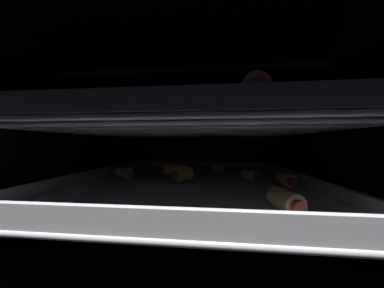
{
  "coord_description": "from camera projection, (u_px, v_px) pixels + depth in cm",
  "views": [
    {
      "loc": [
        4.35,
        -38.57,
        17.11
      ],
      "look_at": [
        0.0,
        6.2,
        17.1
      ],
      "focal_mm": 16.15,
      "sensor_mm": 36.0,
      "label": 1
    }
  ],
  "objects": [
    {
      "name": "ground_plane",
      "position": [
        189.0,
        223.0,
        0.39
      ],
      "size": [
        60.28,
        53.46,
        1.2
      ],
      "primitive_type": "cube",
      "color": "black"
    },
    {
      "name": "oven_wall_back",
      "position": [
        197.0,
        147.0,
        0.65
      ],
      "size": [
        60.28,
        1.2,
        32.06
      ],
      "primitive_type": "cube",
      "color": "black",
      "rests_on": "ground_plane"
    },
    {
      "name": "oven_wall_left",
      "position": [
        68.0,
        148.0,
        0.42
      ],
      "size": [
        1.2,
        51.06,
        32.06
      ],
      "primitive_type": "cube",
      "color": "black",
      "rests_on": "ground_plane"
    },
    {
      "name": "oven_wall_right",
      "position": [
        330.0,
        149.0,
        0.36
      ],
      "size": [
        1.2,
        51.06,
        32.06
      ],
      "primitive_type": "cube",
      "color": "black",
      "rests_on": "ground_plane"
    },
    {
      "name": "oven_ceiling",
      "position": [
        189.0,
        75.0,
        0.39
      ],
      "size": [
        60.28,
        53.46,
        1.2
      ],
      "primitive_type": "cube",
      "color": "black"
    },
    {
      "name": "heating_element",
      "position": [
        189.0,
        88.0,
        0.39
      ],
      "size": [
        46.3,
        20.0,
        1.28
      ],
      "color": "#333338"
    },
    {
      "name": "oven_rack_lower",
      "position": [
        189.0,
        185.0,
        0.39
      ],
      "size": [
        55.25,
        50.04,
        0.8
      ],
      "color": "#B7B7BC"
    },
    {
      "name": "baking_tray_lower",
      "position": [
        189.0,
        180.0,
        0.39
      ],
      "size": [
        46.87,
        45.79,
        2.71
      ],
      "color": "silver",
      "rests_on": "oven_rack_lower"
    },
    {
      "name": "pig_in_blanket_lower_0",
      "position": [
        174.0,
        164.0,
        0.58
      ],
      "size": [
        5.41,
        4.38,
        2.53
      ],
      "rotation": [
        0.0,
        0.0,
        4.12
      ],
      "color": "tan",
      "rests_on": "baking_tray_lower"
    },
    {
      "name": "pig_in_blanket_lower_1",
      "position": [
        217.0,
        168.0,
        0.47
      ],
      "size": [
        5.1,
        4.41,
        3.12
      ],
      "rotation": [
        0.0,
        0.0,
        5.21
      ],
      "color": "tan",
      "rests_on": "baking_tray_lower"
    },
    {
      "name": "pig_in_blanket_lower_2",
      "position": [
        125.0,
        173.0,
        0.4
      ],
      "size": [
        5.03,
        4.09,
        2.59
      ],
      "rotation": [
        0.0,
        0.0,
        1.05
      ],
      "color": "tan",
      "rests_on": "baking_tray_lower"
    },
    {
      "name": "pig_in_blanket_lower_3",
      "position": [
        285.0,
        200.0,
        0.21
      ],
      "size": [
        3.29,
        5.39,
        2.55
      ],
      "rotation": [
        0.0,
        0.0,
        3.34
      ],
      "color": "tan",
      "rests_on": "baking_tray_lower"
    },
    {
      "name": "pig_in_blanket_lower_4",
      "position": [
        250.0,
        175.0,
        0.37
      ],
      "size": [
        4.37,
        3.88,
        2.69
      ],
      "rotation": [
        0.0,
        0.0,
        0.91
      ],
      "color": "tan",
      "rests_on": "baking_tray_lower"
    },
    {
      "name": "pig_in_blanket_lower_5",
      "position": [
        169.0,
        169.0,
        0.46
      ],
      "size": [
        5.76,
        5.02,
        2.7
      ],
      "rotation": [
        0.0,
        0.0,
        2.24
      ],
      "color": "tan",
      "rests_on": "baking_tray_lower"
    },
    {
      "name": "pig_in_blanket_lower_6",
      "position": [
        183.0,
        166.0,
        0.52
      ],
      "size": [
        4.39,
        3.23,
        2.68
      ],
      "rotation": [
        0.0,
        0.0,
        4.51
      ],
      "color": "tan",
      "rests_on": "baking_tray_lower"
    },
    {
      "name": "pig_in_blanket_lower_7",
      "position": [
        285.0,
        179.0,
        0.33
      ],
      "size": [
        2.97,
        5.28,
        2.53
      ],
      "rotation": [
        0.0,
        0.0,
        3.3
      ],
      "color": "tan",
      "rests_on": "baking_tray_lower"
    },
    {
      "name": "pig_in_blanket_lower_8",
      "position": [
        183.0,
        174.0,
        0.37
      ],
      "size": [
        5.03,
        4.91,
        3.33
      ],
      "rotation": [
        0.0,
        0.0,
        2.33
      ],
      "color": "tan",
      "rests_on": "baking_tray_lower"
    },
    {
      "name": "oven_rack_upper",
      "position": [
        189.0,
        132.0,
        0.39
      ],
      "size": [
        55.17,
        50.04,
        0.72
      ],
      "color": "#B7B7BC"
    },
    {
      "name": "baking_tray_upper",
      "position": [
        189.0,
        127.0,
        0.39
      ],
      "size": [
        46.87,
        45.79,
        2.32
      ],
      "color": "#4C4C51",
      "rests_on": "oven_rack_upper"
    },
    {
      "name": "pig_in_blanket_upper_0",
      "position": [
        117.0,
        103.0,
        0.24
      ],
      "size": [
        4.9,
        4.0,
        2.86
      ],
      "rotation": [
        0.0,
        0.0,
        5.29
      ],
      "color": "tan",
      "rests_on": "baking_tray_upper"
    },
    {
      "name": "pig_in_blanket_upper_1",
      "position": [
        150.0,
        122.0,
        0.47
      ],
      "size": [
        4.38,
        5.49,
        3.23
      ],
      "rotation": [
        0.0,
        0.0,
        2.68
      ],
      "color": "tan",
      "rests_on": "baking_tray_upper"
    },
    {
      "name": "pig_in_blanket_upper_2",
      "position": [
        179.0,
        126.0,
        0.54
      ],
      "size": [
        4.44,
        4.92,
        2.52
      ],
      "rotation": [
        0.0,
        0.0,
        5.58
      ],
      "color": "tan",
      "rests_on": "baking_tray_upper"
    },
    {
      "name": "pig_in_blanket_upper_3",
      "position": [
        114.0,
        120.0,
        0.41
      ],
      "size": [
        5.87,
        3.76,
        3.06
      ],
      "rotation": [
        0.0,
        0.0,
        4.48
      ],
      "color": "tan",
      "rests_on": "baking_tray_upper"
    },
    {
      "name": "pig_in_blanket_upper_4",
      "position": [
        228.0,
        106.0,
        0.27
      ],
      "size": [
        4.34,
        4.58,
        3.21
      ],
      "rotation": [
        0.0,
        0.0,
        2.54
      ],
      "color": "tan",
      "rests_on": "baking_tray_upper"
    },
    {
      "name": "pig_in_blanket_upper_5",
      "position": [
        177.0,
        114.0,
        0.35
      ],
      "size": [
        4.9,
        6.15,
        3.32
      ],
      "rotation": [
        0.0,
        0.0,
        5.79
      ],
      "color": "tan",
      "rests_on": "baking_tray_upper"
    },
    {
      "name": "pig_in_blanket_upper_6",
      "position": [
        252.0,
        90.0,
        0.18
      ],
      "size": [
        3.08,
        4.73,
        2.86
      ],
      "rotation": [
        0.0,
        0.0,
        0.07
      ],
      "color": "tan",
      "rests_on": "baking_tray_upper"
    },
    {
      "name": "pig_in_blanket_upper_7",
      "position": [
        79.0,
        105.0,
        0.26
      ],
      "size": [
        5.3,
        3.98,
        3.16
      ],
      "rotation": [
        0.0,
        0.0,
        4.45
      ],
      "color": "tan",
      "rests_on": "baking_tray_upper"
    },
    {
      "name": "pig_in_blanket_upper_8",
      "position": [
        157.0,
        126.0,
        0.57
      ],
      "size": [
        5.59,
        4.03,
        3.0
      ],
      "rotation": [
        0.0,
        0.0,
        1.21
      ],
      "color": "tan",
      "rests_on": "baking_tray_upper"
    },
    {
      "name": "pig_in_blanket_upper_9",
      "position": [
        161.0,
        111.0,
        0.3
      ],
      "size": [
        4.35,
        4.87,
        3.1
      ],
      "rotation": [
        0.0,
        0.0,
        0.53
      ],
      "color": "tan",
      "rests_on": "baking_tray_upper"
    },
    {
      "name": "pig_in_blanket_upper_10",
      "position": [
        196.0,
        98.0,
        0.21
      ],
      "size": [
        5.56,
        3.32,
        2.85
      ],
      "rotation": [
        0.0,
        0.0,
        1.72
      ],
      "color": "tan",
      "rests_on": "baking_tray_upper"
    }
  ]
}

